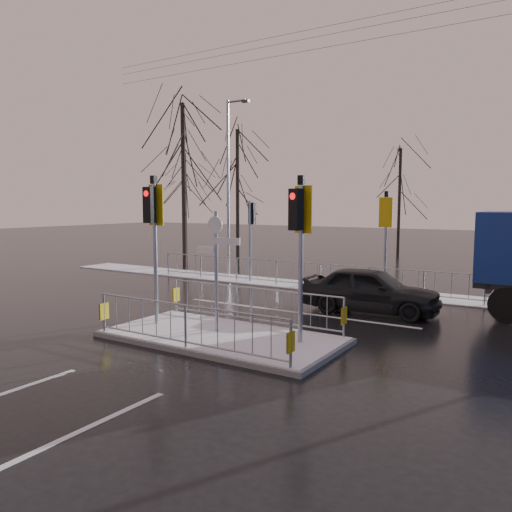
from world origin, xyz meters
The scene contains 11 objects.
ground centered at (0.00, 0.00, 0.00)m, with size 120.00×120.00×0.00m, color black.
snow_verge centered at (0.00, 8.60, 0.02)m, with size 30.00×2.00×0.04m, color white.
lane_markings centered at (0.00, -0.33, 0.00)m, with size 8.00×11.38×0.01m.
traffic_island centered at (-0.01, 0.01, 0.39)m, with size 6.00×3.04×4.15m.
far_kerb_fixtures centered at (0.29, 8.09, 1.02)m, with size 18.00×0.65×3.83m.
car_far_lane centered at (2.10, 5.01, 0.72)m, with size 1.71×4.24×1.45m, color black.
tree_near_a centered at (-10.50, 11.00, 6.11)m, with size 4.75×4.75×8.97m.
tree_near_b centered at (-8.00, 12.50, 5.15)m, with size 4.00×4.00×7.55m.
tree_near_c centered at (-12.50, 13.50, 4.50)m, with size 3.50×3.50×6.61m.
tree_far_a centered at (-2.00, 22.00, 4.82)m, with size 3.75×3.75×7.08m.
street_lamp_left centered at (-6.43, 9.50, 4.49)m, with size 1.25×0.18×8.20m.
Camera 1 is at (7.24, -9.91, 3.39)m, focal length 35.00 mm.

